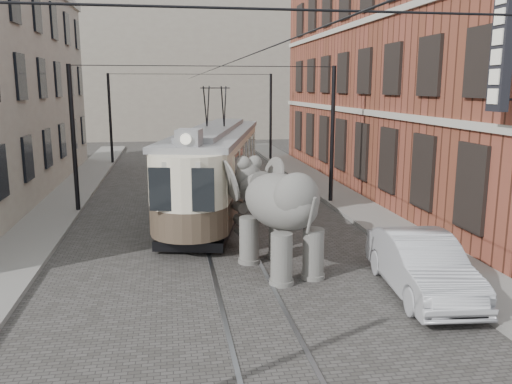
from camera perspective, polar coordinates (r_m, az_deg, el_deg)
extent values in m
plane|color=#44413E|center=(16.81, -2.82, -6.35)|extent=(120.00, 120.00, 0.00)
cube|color=slate|center=(18.43, 16.11, -4.95)|extent=(2.00, 60.00, 0.15)
cube|color=slate|center=(17.33, -24.85, -6.61)|extent=(2.00, 60.00, 0.15)
cube|color=brown|center=(28.03, 18.21, 12.64)|extent=(8.00, 26.00, 12.00)
cube|color=gray|center=(55.97, -7.80, 13.20)|extent=(28.00, 10.00, 14.00)
imported|color=#A4A4A8|center=(13.83, 17.59, -7.54)|extent=(2.04, 4.71, 1.51)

